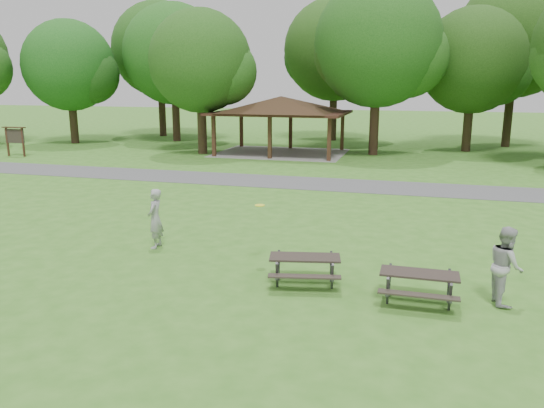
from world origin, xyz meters
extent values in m
plane|color=#3A7621|center=(0.00, 0.00, 0.00)|extent=(160.00, 160.00, 0.00)
cube|color=#4E4E51|center=(0.00, 14.00, 0.01)|extent=(120.00, 3.20, 0.02)
cube|color=#351F13|center=(-7.70, 21.30, 1.30)|extent=(0.22, 0.22, 2.60)
cube|color=#3A1F15|center=(-7.70, 26.70, 1.30)|extent=(0.22, 0.22, 2.60)
cube|color=#311F12|center=(-4.00, 21.30, 1.30)|extent=(0.22, 0.22, 2.60)
cube|color=#322012|center=(-4.00, 26.70, 1.30)|extent=(0.22, 0.22, 2.60)
cube|color=#372014|center=(-0.30, 21.30, 1.30)|extent=(0.22, 0.22, 2.60)
cube|color=#3C2816|center=(-0.30, 26.70, 1.30)|extent=(0.22, 0.22, 2.60)
cube|color=#361C15|center=(-4.00, 24.00, 2.68)|extent=(8.60, 6.60, 0.16)
pyramid|color=black|center=(-4.00, 24.00, 3.26)|extent=(7.01, 7.01, 1.00)
cube|color=gray|center=(-4.00, 24.00, 0.01)|extent=(8.40, 6.40, 0.03)
cube|color=#392015|center=(-20.60, 18.00, 0.90)|extent=(0.10, 0.10, 1.80)
cube|color=#371C14|center=(-19.40, 18.00, 0.90)|extent=(0.10, 0.10, 1.80)
cube|color=#2C2520|center=(-20.00, 18.00, 1.30)|extent=(1.40, 0.06, 0.90)
cube|color=#2F1E13|center=(-20.00, 18.00, 1.85)|extent=(1.60, 0.30, 0.06)
cylinder|color=black|center=(-21.00, 25.50, 1.66)|extent=(0.60, 0.60, 3.32)
sphere|color=#164F16|center=(-21.00, 25.50, 5.88)|extent=(6.80, 6.80, 6.80)
sphere|color=#153F12|center=(-19.47, 25.80, 5.20)|extent=(4.42, 4.42, 4.42)
sphere|color=#1C4814|center=(-22.36, 25.30, 5.37)|extent=(4.08, 4.08, 4.08)
cylinder|color=#2F1D15|center=(-14.00, 29.00, 1.92)|extent=(0.60, 0.60, 3.85)
sphere|color=#194F16|center=(-14.00, 29.00, 6.77)|extent=(7.80, 7.80, 7.80)
sphere|color=#1A4814|center=(-12.25, 29.30, 5.99)|extent=(5.07, 5.07, 5.07)
sphere|color=#174C15|center=(-15.56, 28.80, 6.19)|extent=(4.68, 4.68, 4.68)
cylinder|color=#302115|center=(-9.00, 22.50, 1.75)|extent=(0.60, 0.60, 3.50)
sphere|color=#1C4714|center=(-9.00, 22.50, 5.97)|extent=(6.60, 6.60, 6.60)
sphere|color=#1E4F16|center=(-7.52, 22.80, 5.31)|extent=(4.29, 4.29, 4.29)
sphere|color=#194A15|center=(-10.32, 22.30, 5.48)|extent=(3.96, 3.96, 3.96)
cylinder|color=#321E16|center=(2.00, 25.00, 2.01)|extent=(0.60, 0.60, 4.02)
sphere|color=#194915|center=(2.00, 25.00, 7.02)|extent=(8.00, 8.00, 8.00)
sphere|color=#1D4C15|center=(3.80, 25.30, 6.22)|extent=(5.20, 5.20, 5.20)
sphere|color=#1C4012|center=(0.40, 24.80, 6.42)|extent=(4.80, 4.80, 4.80)
cylinder|color=#2E2014|center=(8.00, 28.50, 1.72)|extent=(0.60, 0.60, 3.43)
sphere|color=#1B3F12|center=(8.00, 28.50, 6.05)|extent=(7.00, 7.00, 7.00)
sphere|color=#183F12|center=(9.57, 28.80, 5.36)|extent=(4.55, 4.55, 4.55)
sphere|color=#174A15|center=(6.60, 28.30, 5.53)|extent=(4.20, 4.20, 4.20)
cylinder|color=black|center=(-17.00, 32.50, 2.19)|extent=(0.60, 0.60, 4.38)
sphere|color=#1A4614|center=(-17.00, 32.50, 7.38)|extent=(8.00, 8.00, 8.00)
sphere|color=#1B4413|center=(-15.20, 32.80, 6.58)|extent=(5.20, 5.20, 5.20)
sphere|color=#204E16|center=(-18.60, 32.30, 6.78)|extent=(4.80, 4.80, 4.80)
cylinder|color=black|center=(-2.00, 33.00, 2.06)|extent=(0.60, 0.60, 4.13)
sphere|color=#1D4413|center=(-2.00, 33.00, 7.13)|extent=(8.00, 8.00, 8.00)
sphere|color=#144614|center=(-0.20, 33.30, 6.33)|extent=(5.20, 5.20, 5.20)
sphere|color=#194212|center=(-3.60, 32.80, 6.53)|extent=(4.80, 4.80, 4.80)
cylinder|color=black|center=(11.00, 32.00, 2.27)|extent=(0.60, 0.60, 4.55)
sphere|color=#1D4213|center=(11.00, 32.00, 7.70)|extent=(8.40, 8.40, 8.40)
sphere|color=#1F4915|center=(12.89, 32.30, 6.86)|extent=(5.46, 5.46, 5.46)
sphere|color=#194614|center=(9.32, 31.80, 7.07)|extent=(5.04, 5.04, 5.04)
cube|color=#2A231E|center=(2.52, 1.47, 0.67)|extent=(1.76, 0.98, 0.05)
cube|color=#2F2722|center=(2.63, 0.93, 0.40)|extent=(1.67, 0.57, 0.04)
cube|color=#332A25|center=(2.41, 2.00, 0.40)|extent=(1.67, 0.57, 0.04)
cube|color=#3B3B3D|center=(1.96, 1.00, 0.34)|extent=(0.12, 0.35, 0.72)
cube|color=#3D3D40|center=(1.82, 1.68, 0.34)|extent=(0.12, 0.35, 0.72)
cube|color=#424244|center=(1.89, 1.34, 0.36)|extent=(0.33, 1.33, 0.05)
cube|color=#464649|center=(3.21, 1.26, 0.34)|extent=(0.12, 0.35, 0.72)
cube|color=#38383A|center=(3.07, 1.93, 0.34)|extent=(0.12, 0.35, 0.72)
cube|color=#3F3F42|center=(3.14, 1.60, 0.36)|extent=(0.33, 1.33, 0.05)
cube|color=#2A221E|center=(5.13, 1.07, 0.67)|extent=(1.66, 0.66, 0.05)
cube|color=#2D2720|center=(5.13, 0.52, 0.40)|extent=(1.66, 0.24, 0.04)
cube|color=#2D2520|center=(5.13, 1.61, 0.40)|extent=(1.66, 0.24, 0.04)
cube|color=#474749|center=(4.49, 0.72, 0.34)|extent=(0.06, 0.35, 0.72)
cube|color=#444446|center=(4.49, 1.41, 0.34)|extent=(0.06, 0.35, 0.72)
cube|color=#414144|center=(4.49, 1.07, 0.36)|extent=(0.06, 1.35, 0.05)
cube|color=#3C3C3E|center=(5.77, 0.72, 0.34)|extent=(0.06, 0.35, 0.72)
cube|color=#39393B|center=(5.77, 1.41, 0.34)|extent=(0.06, 0.35, 0.72)
cube|color=#404042|center=(5.77, 1.06, 0.36)|extent=(0.06, 1.35, 0.05)
cylinder|color=#FDF527|center=(1.08, 2.54, 1.60)|extent=(0.28, 0.28, 0.02)
imported|color=#9C9C9E|center=(-2.24, 3.10, 0.87)|extent=(0.48, 0.67, 1.73)
imported|color=#B0B0B3|center=(6.90, 1.56, 0.86)|extent=(0.77, 0.93, 1.72)
camera|label=1|loc=(4.98, -10.17, 4.72)|focal=35.00mm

